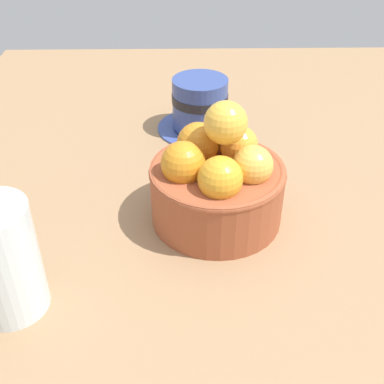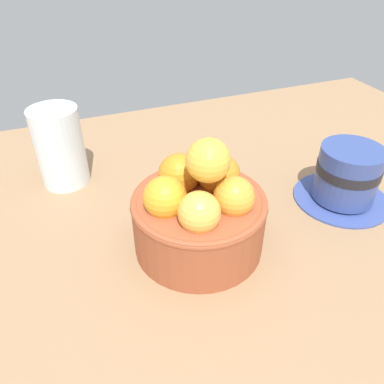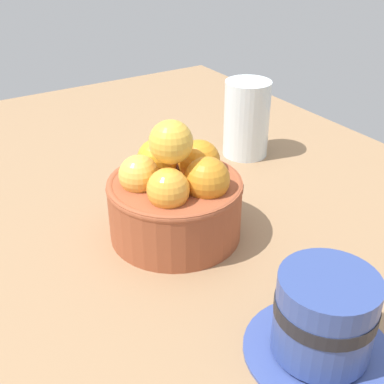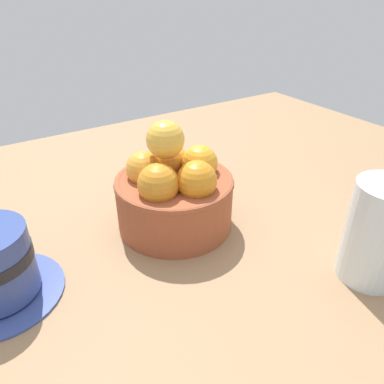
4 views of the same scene
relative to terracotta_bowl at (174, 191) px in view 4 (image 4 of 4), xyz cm
name	(u,v)px [view 4 (image 4 of 4)]	position (x,y,z in cm)	size (l,w,h in cm)	color
ground_plane	(176,234)	(-0.04, -0.04, -6.93)	(118.12, 84.18, 3.46)	#997551
terracotta_bowl	(174,191)	(0.00, 0.00, 0.00)	(15.50, 15.50, 14.68)	#9E4C2D
water_glass	(378,233)	(-13.32, 20.37, 0.62)	(6.91, 6.91, 11.63)	silver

